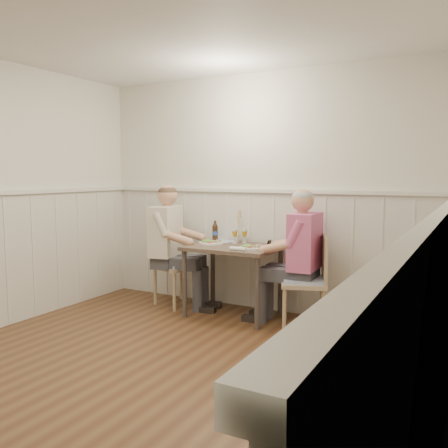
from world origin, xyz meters
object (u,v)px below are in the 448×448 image
chair_right (310,278)px  beer_bottle (215,232)px  man_in_pink (300,268)px  diner_cream (169,255)px  chair_left (175,261)px  grass_vase (238,227)px  dining_table (233,255)px

chair_right → beer_bottle: size_ratio=3.94×
man_in_pink → diner_cream: diner_cream is taller
chair_left → beer_bottle: bearing=19.2°
chair_left → grass_vase: size_ratio=2.46×
dining_table → chair_left: size_ratio=1.01×
diner_cream → chair_left: bearing=92.8°
man_in_pink → diner_cream: bearing=-178.4°
chair_left → diner_cream: (0.01, -0.11, 0.09)m
dining_table → chair_right: 0.86m
chair_right → chair_left: bearing=177.5°
chair_right → diner_cream: bearing=-178.6°
man_in_pink → grass_vase: bearing=160.9°
dining_table → chair_left: bearing=174.2°
chair_left → grass_vase: bearing=17.4°
dining_table → chair_left: 0.82m
beer_bottle → grass_vase: grass_vase is taller
chair_right → man_in_pink: size_ratio=0.66×
diner_cream → beer_bottle: (0.44, 0.27, 0.26)m
beer_bottle → grass_vase: (0.25, 0.06, 0.07)m
dining_table → grass_vase: grass_vase is taller
diner_cream → grass_vase: 0.84m
man_in_pink → grass_vase: man_in_pink is taller
chair_right → grass_vase: bearing=162.7°
dining_table → chair_right: size_ratio=1.03×
dining_table → grass_vase: 0.42m
man_in_pink → beer_bottle: 1.15m
grass_vase → chair_left: bearing=-162.6°
chair_left → beer_bottle: (0.45, 0.16, 0.35)m
chair_right → man_in_pink: 0.13m
dining_table → diner_cream: bearing=-177.7°
chair_right → grass_vase: grass_vase is taller
chair_right → beer_bottle: bearing=169.1°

